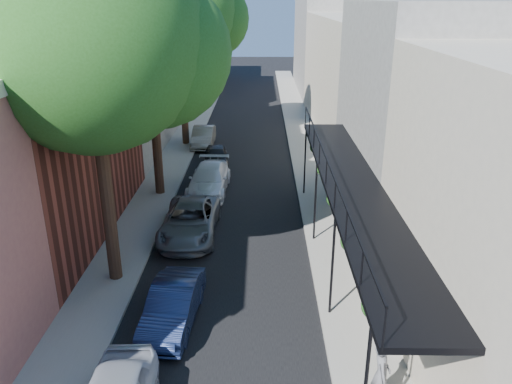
{
  "coord_description": "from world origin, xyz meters",
  "views": [
    {
      "loc": [
        1.19,
        -4.91,
        9.09
      ],
      "look_at": [
        1.01,
        11.22,
        2.8
      ],
      "focal_mm": 35.0,
      "sensor_mm": 36.0,
      "label": 1
    }
  ],
  "objects_px": {
    "oak_far": "(187,12)",
    "parked_car_c": "(190,221)",
    "parked_car_f": "(203,137)",
    "parked_car_b": "(173,305)",
    "oak_mid": "(159,46)",
    "oak_near": "(106,42)",
    "pedestrian": "(381,375)",
    "parked_car_d": "(209,179)",
    "parked_car_e": "(216,156)"
  },
  "relations": [
    {
      "from": "oak_far",
      "to": "parked_car_c",
      "type": "bearing_deg",
      "value": -83.13
    },
    {
      "from": "parked_car_c",
      "to": "parked_car_f",
      "type": "height_order",
      "value": "parked_car_c"
    },
    {
      "from": "parked_car_b",
      "to": "parked_car_f",
      "type": "bearing_deg",
      "value": 97.9
    },
    {
      "from": "oak_mid",
      "to": "oak_near",
      "type": "bearing_deg",
      "value": -89.63
    },
    {
      "from": "oak_near",
      "to": "parked_car_c",
      "type": "distance_m",
      "value": 8.08
    },
    {
      "from": "parked_car_b",
      "to": "parked_car_c",
      "type": "bearing_deg",
      "value": 97.09
    },
    {
      "from": "oak_near",
      "to": "pedestrian",
      "type": "distance_m",
      "value": 11.7
    },
    {
      "from": "oak_near",
      "to": "parked_car_d",
      "type": "bearing_deg",
      "value": 76.4
    },
    {
      "from": "oak_far",
      "to": "parked_car_c",
      "type": "xyz_separation_m",
      "value": [
        1.66,
        -13.81,
        -7.6
      ]
    },
    {
      "from": "parked_car_b",
      "to": "oak_mid",
      "type": "bearing_deg",
      "value": 105.01
    },
    {
      "from": "parked_car_f",
      "to": "parked_car_e",
      "type": "bearing_deg",
      "value": -73.62
    },
    {
      "from": "parked_car_b",
      "to": "parked_car_c",
      "type": "xyz_separation_m",
      "value": [
        -0.28,
        5.89,
        0.04
      ]
    },
    {
      "from": "parked_car_c",
      "to": "oak_near",
      "type": "bearing_deg",
      "value": -117.36
    },
    {
      "from": "pedestrian",
      "to": "oak_mid",
      "type": "bearing_deg",
      "value": 35.35
    },
    {
      "from": "parked_car_c",
      "to": "parked_car_f",
      "type": "xyz_separation_m",
      "value": [
        -0.91,
        13.24,
        -0.02
      ]
    },
    {
      "from": "oak_near",
      "to": "parked_car_b",
      "type": "bearing_deg",
      "value": -53.94
    },
    {
      "from": "parked_car_e",
      "to": "pedestrian",
      "type": "relative_size",
      "value": 1.87
    },
    {
      "from": "parked_car_c",
      "to": "parked_car_e",
      "type": "relative_size",
      "value": 1.43
    },
    {
      "from": "oak_near",
      "to": "oak_far",
      "type": "bearing_deg",
      "value": 89.96
    },
    {
      "from": "oak_near",
      "to": "pedestrian",
      "type": "bearing_deg",
      "value": -39.14
    },
    {
      "from": "parked_car_b",
      "to": "parked_car_c",
      "type": "relative_size",
      "value": 0.79
    },
    {
      "from": "parked_car_f",
      "to": "pedestrian",
      "type": "bearing_deg",
      "value": -73.7
    },
    {
      "from": "oak_mid",
      "to": "oak_far",
      "type": "height_order",
      "value": "oak_far"
    },
    {
      "from": "oak_near",
      "to": "parked_car_f",
      "type": "xyz_separation_m",
      "value": [
        0.77,
        16.44,
        -7.25
      ]
    },
    {
      "from": "oak_near",
      "to": "pedestrian",
      "type": "xyz_separation_m",
      "value": [
        7.34,
        -5.98,
        -6.88
      ]
    },
    {
      "from": "parked_car_f",
      "to": "parked_car_d",
      "type": "bearing_deg",
      "value": -81.82
    },
    {
      "from": "parked_car_c",
      "to": "oak_far",
      "type": "bearing_deg",
      "value": 97.17
    },
    {
      "from": "oak_far",
      "to": "parked_car_c",
      "type": "relative_size",
      "value": 2.53
    },
    {
      "from": "oak_mid",
      "to": "parked_car_d",
      "type": "xyz_separation_m",
      "value": [
        2.02,
        0.16,
        -6.39
      ]
    },
    {
      "from": "oak_near",
      "to": "oak_far",
      "type": "height_order",
      "value": "oak_far"
    },
    {
      "from": "parked_car_c",
      "to": "parked_car_e",
      "type": "height_order",
      "value": "parked_car_c"
    },
    {
      "from": "parked_car_d",
      "to": "parked_car_e",
      "type": "relative_size",
      "value": 1.39
    },
    {
      "from": "oak_near",
      "to": "parked_car_c",
      "type": "xyz_separation_m",
      "value": [
        1.68,
        3.2,
        -7.23
      ]
    },
    {
      "from": "parked_car_b",
      "to": "parked_car_c",
      "type": "distance_m",
      "value": 5.89
    },
    {
      "from": "parked_car_c",
      "to": "parked_car_e",
      "type": "xyz_separation_m",
      "value": [
        0.29,
        9.17,
        -0.09
      ]
    },
    {
      "from": "oak_mid",
      "to": "parked_car_d",
      "type": "distance_m",
      "value": 6.71
    },
    {
      "from": "oak_near",
      "to": "pedestrian",
      "type": "height_order",
      "value": "oak_near"
    },
    {
      "from": "oak_mid",
      "to": "parked_car_e",
      "type": "xyz_separation_m",
      "value": [
        2.02,
        4.4,
        -6.5
      ]
    },
    {
      "from": "oak_far",
      "to": "parked_car_e",
      "type": "height_order",
      "value": "oak_far"
    },
    {
      "from": "parked_car_c",
      "to": "parked_car_b",
      "type": "bearing_deg",
      "value": -86.95
    },
    {
      "from": "parked_car_b",
      "to": "pedestrian",
      "type": "bearing_deg",
      "value": -27.06
    },
    {
      "from": "parked_car_b",
      "to": "parked_car_e",
      "type": "bearing_deg",
      "value": 94.3
    },
    {
      "from": "pedestrian",
      "to": "parked_car_f",
      "type": "bearing_deg",
      "value": 23.77
    },
    {
      "from": "parked_car_d",
      "to": "pedestrian",
      "type": "bearing_deg",
      "value": -66.93
    },
    {
      "from": "parked_car_d",
      "to": "parked_car_c",
      "type": "bearing_deg",
      "value": -91.16
    },
    {
      "from": "oak_near",
      "to": "parked_car_e",
      "type": "xyz_separation_m",
      "value": [
        1.97,
        12.37,
        -7.32
      ]
    },
    {
      "from": "oak_mid",
      "to": "parked_car_f",
      "type": "xyz_separation_m",
      "value": [
        0.82,
        8.47,
        -6.43
      ]
    },
    {
      "from": "oak_far",
      "to": "parked_car_d",
      "type": "distance_m",
      "value": 11.84
    },
    {
      "from": "oak_near",
      "to": "parked_car_c",
      "type": "relative_size",
      "value": 2.43
    },
    {
      "from": "oak_near",
      "to": "parked_car_f",
      "type": "relative_size",
      "value": 2.99
    }
  ]
}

